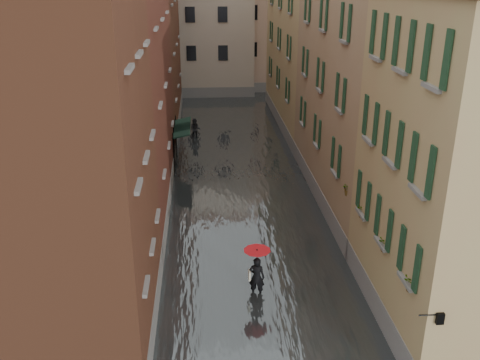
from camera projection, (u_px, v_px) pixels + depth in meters
name	position (u px, v px, depth m)	size (l,w,h in m)	color
ground	(261.00, 293.00, 21.37)	(120.00, 120.00, 0.00)	#5C5C5F
floodwater	(238.00, 174.00, 33.37)	(10.00, 60.00, 0.20)	#414748
building_left_near	(47.00, 162.00, 16.62)	(6.00, 8.00, 13.00)	brown
building_left_mid	(105.00, 92.00, 26.90)	(6.00, 14.00, 12.50)	#5B251C
building_left_far	(136.00, 39.00, 40.50)	(6.00, 16.00, 14.00)	brown
building_right_near	(478.00, 173.00, 17.85)	(6.00, 8.00, 11.50)	tan
building_right_mid	(377.00, 83.00, 27.75)	(6.00, 14.00, 13.00)	#A28362
building_right_far	(317.00, 54.00, 41.91)	(6.00, 16.00, 11.50)	tan
building_end_cream	(191.00, 26.00, 53.91)	(12.00, 9.00, 13.00)	#C3AE9B
building_end_pink	(277.00, 29.00, 56.56)	(10.00, 9.00, 12.00)	tan
awning_near	(181.00, 131.00, 33.72)	(1.09, 2.96, 2.80)	black
awning_far	(182.00, 126.00, 34.78)	(1.09, 3.08, 2.80)	black
wall_lantern	(439.00, 317.00, 14.99)	(0.71, 0.22, 0.35)	black
window_planters	(376.00, 219.00, 19.64)	(0.59, 8.21, 0.84)	brown
pedestrian_main	(257.00, 268.00, 20.72)	(1.06, 1.06, 2.06)	black
pedestrian_far	(195.00, 130.00, 39.85)	(0.80, 0.62, 1.65)	black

